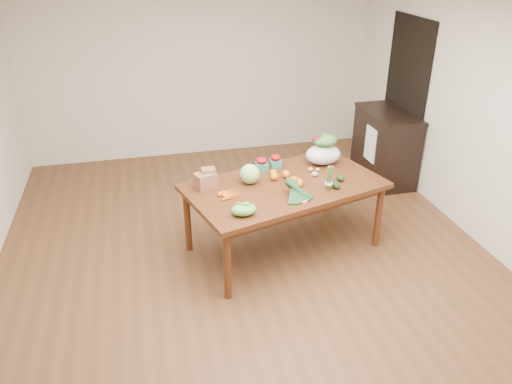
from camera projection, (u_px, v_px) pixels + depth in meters
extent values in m
plane|color=brown|center=(248.00, 260.00, 5.12)|extent=(6.00, 6.00, 0.00)
cube|color=beige|center=(200.00, 63.00, 7.10)|extent=(5.00, 0.02, 2.70)
cube|color=beige|center=(488.00, 115.00, 5.02)|extent=(0.02, 6.00, 2.70)
cube|color=#4F2712|center=(284.00, 216.00, 5.16)|extent=(2.15, 1.56, 0.75)
cube|color=black|center=(404.00, 100.00, 6.54)|extent=(0.02, 1.00, 2.10)
cube|color=black|center=(385.00, 146.00, 6.65)|extent=(0.52, 1.02, 0.94)
cube|color=white|center=(370.00, 144.00, 6.49)|extent=(0.02, 0.28, 0.45)
sphere|color=#97BC6C|center=(250.00, 174.00, 4.96)|extent=(0.20, 0.20, 0.20)
sphere|color=orange|center=(274.00, 176.00, 5.05)|extent=(0.09, 0.09, 0.09)
sphere|color=orange|center=(273.00, 173.00, 5.13)|extent=(0.08, 0.08, 0.08)
sphere|color=orange|center=(286.00, 174.00, 5.10)|extent=(0.08, 0.08, 0.08)
ellipsoid|color=#57B13C|center=(244.00, 209.00, 4.42)|extent=(0.23, 0.17, 0.10)
ellipsoid|color=#D0BC78|center=(314.00, 174.00, 5.14)|extent=(0.06, 0.05, 0.05)
ellipsoid|color=tan|center=(316.00, 174.00, 5.15)|extent=(0.05, 0.04, 0.04)
ellipsoid|color=tan|center=(318.00, 170.00, 5.25)|extent=(0.04, 0.04, 0.04)
ellipsoid|color=tan|center=(311.00, 169.00, 5.25)|extent=(0.05, 0.05, 0.04)
ellipsoid|color=tan|center=(329.00, 172.00, 5.19)|extent=(0.05, 0.05, 0.04)
ellipsoid|color=black|center=(336.00, 185.00, 4.89)|extent=(0.10, 0.12, 0.07)
ellipsoid|color=black|center=(340.00, 178.00, 5.04)|extent=(0.10, 0.12, 0.07)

